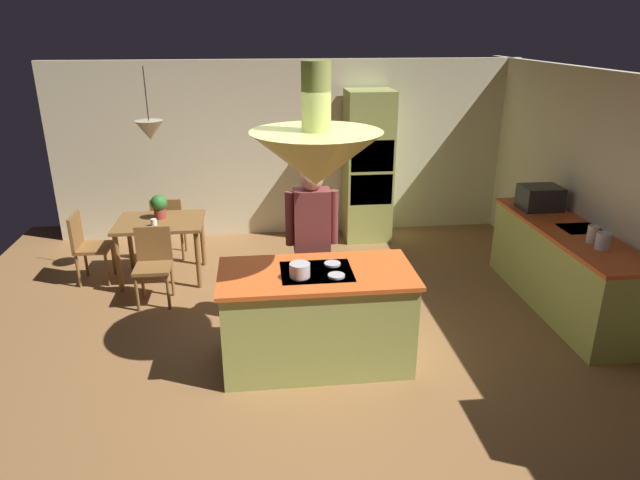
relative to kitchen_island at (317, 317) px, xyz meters
The scene contains 19 objects.
ground 0.51m from the kitchen_island, 90.00° to the left, with size 8.16×8.16×0.00m, color olive.
wall_back 3.74m from the kitchen_island, 90.00° to the left, with size 6.80×0.10×2.55m, color beige.
wall_right 3.40m from the kitchen_island, 10.46° to the left, with size 0.10×7.20×2.55m, color beige.
kitchen_island is the anchor object (origin of this frame).
counter_run_right 2.95m from the kitchen_island, 15.72° to the left, with size 0.73×2.40×0.93m.
oven_tower 3.48m from the kitchen_island, 71.26° to the left, with size 0.66×0.62×2.16m.
dining_table 2.71m from the kitchen_island, 128.99° to the left, with size 1.04×0.81×0.76m.
person_at_island 0.87m from the kitchen_island, 87.55° to the left, with size 0.53×0.23×1.71m.
range_hood 1.51m from the kitchen_island, 90.00° to the left, with size 1.10×1.10×1.00m.
pendant_light_over_table 3.04m from the kitchen_island, 128.99° to the left, with size 0.32×0.32×0.82m.
chair_facing_island 2.25m from the kitchen_island, 139.07° to the left, with size 0.40×0.40×0.87m.
chair_by_back_wall 3.21m from the kitchen_island, 121.95° to the left, with size 0.40×0.40×0.87m.
chair_at_corner 3.34m from the kitchen_island, 141.08° to the left, with size 0.40×0.40×0.87m.
potted_plant_on_table 2.81m from the kitchen_island, 127.87° to the left, with size 0.20×0.20×0.30m.
cup_on_table 2.59m from the kitchen_island, 132.38° to the left, with size 0.07×0.07×0.09m, color white.
canister_flour 2.90m from the kitchen_island, ahead, with size 0.13×0.13×0.17m, color silver.
canister_sugar 2.92m from the kitchen_island, ahead, with size 0.11×0.11×0.18m, color silver.
microwave_on_counter 3.27m from the kitchen_island, 27.96° to the left, with size 0.46×0.36×0.28m, color #232326.
cooking_pot_on_cooktop 0.58m from the kitchen_island, 140.91° to the right, with size 0.18×0.18×0.12m, color #B2B2B7.
Camera 1 is at (-0.49, -4.74, 2.99)m, focal length 31.42 mm.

